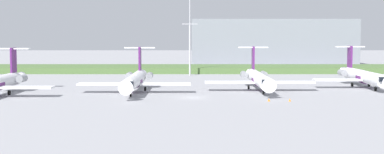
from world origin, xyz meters
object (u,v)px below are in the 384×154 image
object	(u,v)px
antenna_mast	(190,43)
safety_cone_mid_marker	(290,100)
regional_jet_fourth	(363,76)
safety_cone_front_marker	(269,100)
regional_jet_second	(135,80)
regional_jet_third	(259,78)

from	to	relation	value
antenna_mast	safety_cone_mid_marker	world-z (taller)	antenna_mast
regional_jet_fourth	antenna_mast	bearing A→B (deg)	138.88
safety_cone_front_marker	safety_cone_mid_marker	world-z (taller)	same
safety_cone_front_marker	antenna_mast	bearing A→B (deg)	103.74
regional_jet_second	regional_jet_third	size ratio (longest dim) A/B	1.00
safety_cone_mid_marker	safety_cone_front_marker	bearing A→B (deg)	178.49
regional_jet_second	antenna_mast	bearing A→B (deg)	75.67
regional_jet_second	safety_cone_mid_marker	world-z (taller)	regional_jet_second
regional_jet_third	antenna_mast	bearing A→B (deg)	110.34
regional_jet_fourth	antenna_mast	size ratio (longest dim) A/B	1.38
regional_jet_second	safety_cone_mid_marker	xyz separation A→B (m)	(28.97, -15.12, -2.26)
antenna_mast	regional_jet_second	bearing A→B (deg)	-104.33
regional_jet_third	antenna_mast	xyz separation A→B (m)	(-14.72, 39.69, 6.79)
regional_jet_second	safety_cone_front_marker	distance (m)	29.51
antenna_mast	safety_cone_front_marker	bearing A→B (deg)	-76.26
safety_cone_front_marker	regional_jet_fourth	bearing A→B (deg)	44.90
regional_jet_second	antenna_mast	distance (m)	45.16
regional_jet_third	antenna_mast	distance (m)	42.87
safety_cone_front_marker	safety_cone_mid_marker	size ratio (longest dim) A/B	1.00
regional_jet_third	regional_jet_fourth	world-z (taller)	same
regional_jet_second	regional_jet_third	distance (m)	26.01
regional_jet_fourth	safety_cone_front_marker	bearing A→B (deg)	-135.10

